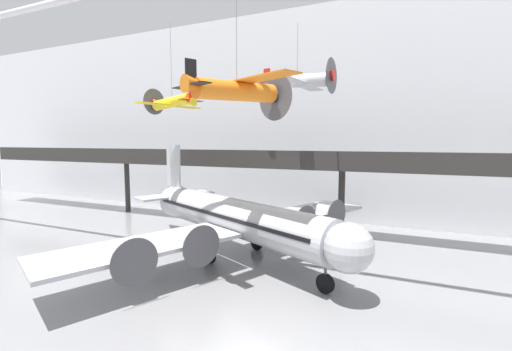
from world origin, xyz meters
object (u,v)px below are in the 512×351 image
Objects in this scene: airliner_silver_main at (232,217)px; suspended_plane_silver_racer at (297,81)px; suspended_plane_orange_highwing at (237,90)px; suspended_plane_yellow_lowwing at (172,102)px.

airliner_silver_main is 15.24m from suspended_plane_silver_racer.
suspended_plane_orange_highwing is at bearing -86.43° from suspended_plane_silver_racer.
suspended_plane_yellow_lowwing reaches higher than suspended_plane_orange_highwing.
suspended_plane_yellow_lowwing is at bearing 82.66° from suspended_plane_orange_highwing.
suspended_plane_orange_highwing is 12.74m from suspended_plane_silver_racer.
suspended_plane_yellow_lowwing is (-7.83, 2.18, 10.47)m from airliner_silver_main.
suspended_plane_silver_racer reaches higher than suspended_plane_yellow_lowwing.
suspended_plane_silver_racer is at bearing 91.15° from airliner_silver_main.
suspended_plane_orange_highwing is 1.13× the size of suspended_plane_yellow_lowwing.
airliner_silver_main is at bearing 57.30° from suspended_plane_orange_highwing.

